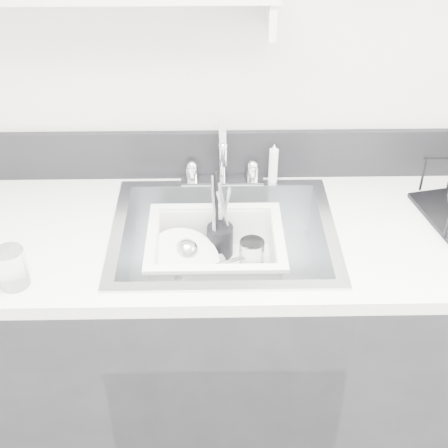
{
  "coord_description": "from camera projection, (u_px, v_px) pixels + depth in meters",
  "views": [
    {
      "loc": [
        -0.03,
        -0.24,
        1.98
      ],
      "look_at": [
        0.0,
        1.14,
        0.98
      ],
      "focal_mm": 50.0,
      "sensor_mm": 36.0,
      "label": 1
    }
  ],
  "objects": [
    {
      "name": "tumbler_in_tub",
      "position": [
        252.0,
        256.0,
        1.85
      ],
      "size": [
        0.07,
        0.07,
        0.11
      ],
      "primitive_type": "cylinder",
      "rotation": [
        0.0,
        0.0,
        -0.01
      ],
      "color": "white",
      "rests_on": "wash_tub"
    },
    {
      "name": "counter_run",
      "position": [
        224.0,
        343.0,
        2.05
      ],
      "size": [
        3.2,
        0.62,
        0.92
      ],
      "color": "black",
      "rests_on": "ground"
    },
    {
      "name": "room_shell",
      "position": [
        237.0,
        107.0,
        0.68
      ],
      "size": [
        3.5,
        3.0,
        2.6
      ],
      "color": "silver",
      "rests_on": "ground"
    },
    {
      "name": "side_sprayer",
      "position": [
        273.0,
        164.0,
        1.95
      ],
      "size": [
        0.03,
        0.03,
        0.14
      ],
      "primitive_type": "cylinder",
      "color": "white",
      "rests_on": "counter_run"
    },
    {
      "name": "bowl_small",
      "position": [
        253.0,
        282.0,
        1.81
      ],
      "size": [
        0.1,
        0.1,
        0.03
      ],
      "primitive_type": "imported",
      "rotation": [
        0.0,
        0.0,
        0.04
      ],
      "color": "white",
      "rests_on": "wash_tub"
    },
    {
      "name": "ladle",
      "position": [
        202.0,
        268.0,
        1.82
      ],
      "size": [
        0.26,
        0.29,
        0.08
      ],
      "primitive_type": null,
      "rotation": [
        0.0,
        0.0,
        -0.88
      ],
      "color": "silver",
      "rests_on": "wash_tub"
    },
    {
      "name": "tumbler_counter",
      "position": [
        12.0,
        268.0,
        1.56
      ],
      "size": [
        0.09,
        0.09,
        0.11
      ],
      "primitive_type": "cylinder",
      "rotation": [
        0.0,
        0.0,
        -0.2
      ],
      "color": "white",
      "rests_on": "counter_run"
    },
    {
      "name": "plate_stack",
      "position": [
        187.0,
        266.0,
        1.85
      ],
      "size": [
        0.26,
        0.25,
        0.1
      ],
      "rotation": [
        0.0,
        0.0,
        0.36
      ],
      "color": "white",
      "rests_on": "wash_tub"
    },
    {
      "name": "utensil_cup",
      "position": [
        220.0,
        238.0,
        1.91
      ],
      "size": [
        0.08,
        0.08,
        0.27
      ],
      "rotation": [
        0.0,
        0.0,
        -0.13
      ],
      "color": "black",
      "rests_on": "wash_tub"
    },
    {
      "name": "backsplash",
      "position": [
        222.0,
        155.0,
        1.97
      ],
      "size": [
        3.2,
        0.02,
        0.16
      ],
      "primitive_type": "cube",
      "color": "black",
      "rests_on": "counter_run"
    },
    {
      "name": "wash_tub",
      "position": [
        216.0,
        255.0,
        1.84
      ],
      "size": [
        0.43,
        0.37,
        0.15
      ],
      "primitive_type": null,
      "rotation": [
        0.0,
        0.0,
        0.13
      ],
      "color": "white",
      "rests_on": "sink"
    },
    {
      "name": "faucet",
      "position": [
        222.0,
        168.0,
        1.94
      ],
      "size": [
        0.26,
        0.18,
        0.23
      ],
      "color": "silver",
      "rests_on": "counter_run"
    },
    {
      "name": "sink",
      "position": [
        224.0,
        255.0,
        1.83
      ],
      "size": [
        0.64,
        0.52,
        0.2
      ],
      "primitive_type": null,
      "color": "silver",
      "rests_on": "counter_run"
    }
  ]
}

